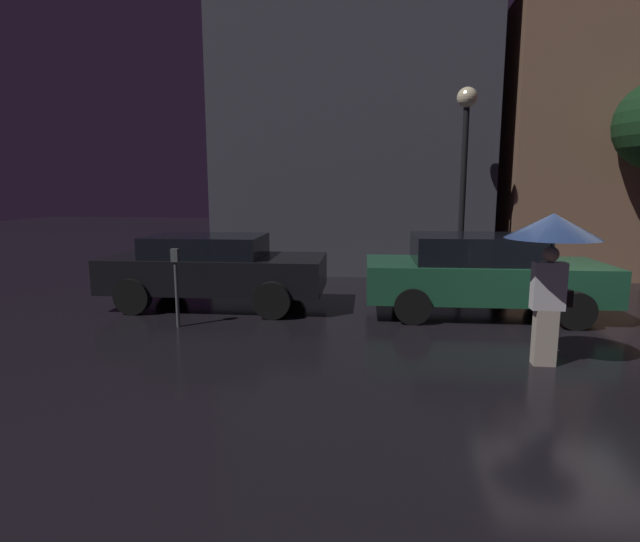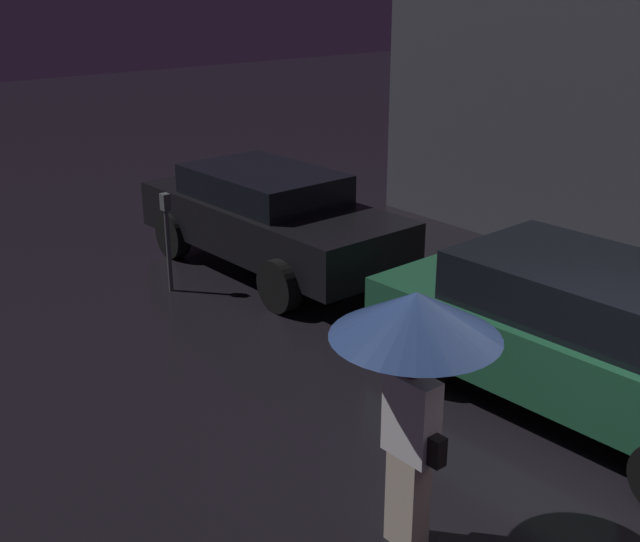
{
  "view_description": "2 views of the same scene",
  "coord_description": "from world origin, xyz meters",
  "px_view_note": "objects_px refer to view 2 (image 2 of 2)",
  "views": [
    {
      "loc": [
        -3.01,
        -8.07,
        2.35
      ],
      "look_at": [
        -4.0,
        -0.18,
        1.02
      ],
      "focal_mm": 28.0,
      "sensor_mm": 36.0,
      "label": 1
    },
    {
      "loc": [
        2.59,
        -4.96,
        4.02
      ],
      "look_at": [
        -3.75,
        0.22,
        0.97
      ],
      "focal_mm": 45.0,
      "sensor_mm": 36.0,
      "label": 2
    }
  ],
  "objects_px": {
    "pedestrian_with_umbrella": "(415,340)",
    "parking_meter": "(167,232)",
    "parked_car_black": "(270,217)",
    "parked_car_green": "(589,336)"
  },
  "relations": [
    {
      "from": "pedestrian_with_umbrella",
      "to": "parking_meter",
      "type": "bearing_deg",
      "value": 167.63
    },
    {
      "from": "parking_meter",
      "to": "parked_car_green",
      "type": "bearing_deg",
      "value": 16.59
    },
    {
      "from": "parked_car_green",
      "to": "pedestrian_with_umbrella",
      "type": "bearing_deg",
      "value": -85.29
    },
    {
      "from": "parked_car_black",
      "to": "parked_car_green",
      "type": "relative_size",
      "value": 0.99
    },
    {
      "from": "pedestrian_with_umbrella",
      "to": "parking_meter",
      "type": "distance_m",
      "value": 5.8
    },
    {
      "from": "parked_car_black",
      "to": "parking_meter",
      "type": "height_order",
      "value": "parked_car_black"
    },
    {
      "from": "pedestrian_with_umbrella",
      "to": "parked_car_black",
      "type": "bearing_deg",
      "value": 152.91
    },
    {
      "from": "parked_car_black",
      "to": "parking_meter",
      "type": "bearing_deg",
      "value": -95.87
    },
    {
      "from": "parked_car_black",
      "to": "parking_meter",
      "type": "distance_m",
      "value": 1.58
    },
    {
      "from": "parked_car_green",
      "to": "pedestrian_with_umbrella",
      "type": "relative_size",
      "value": 2.17
    }
  ]
}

